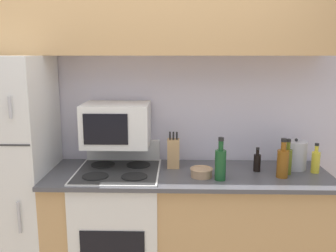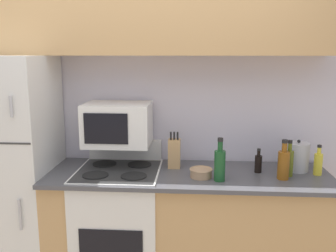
{
  "view_description": "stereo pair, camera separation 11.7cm",
  "coord_description": "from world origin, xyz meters",
  "px_view_note": "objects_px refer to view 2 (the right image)",
  "views": [
    {
      "loc": [
        0.24,
        -2.32,
        1.8
      ],
      "look_at": [
        0.17,
        0.28,
        1.28
      ],
      "focal_mm": 40.0,
      "sensor_mm": 36.0,
      "label": 1
    },
    {
      "loc": [
        0.35,
        -2.31,
        1.8
      ],
      "look_at": [
        0.17,
        0.28,
        1.28
      ],
      "focal_mm": 40.0,
      "sensor_mm": 36.0,
      "label": 2
    }
  ],
  "objects_px": {
    "knife_block": "(174,153)",
    "bottle_soy_sauce": "(258,163)",
    "refrigerator": "(12,174)",
    "kettle": "(298,157)",
    "bottle_wine_green": "(220,164)",
    "stove": "(120,227)",
    "bottle_olive_oil": "(289,162)",
    "microwave": "(118,124)",
    "bottle_cooking_spray": "(318,163)",
    "bottle_whiskey": "(284,164)",
    "bowl": "(201,172)"
  },
  "relations": [
    {
      "from": "knife_block",
      "to": "bottle_soy_sauce",
      "type": "xyz_separation_m",
      "value": [
        0.62,
        -0.08,
        -0.04
      ]
    },
    {
      "from": "refrigerator",
      "to": "bottle_soy_sauce",
      "type": "bearing_deg",
      "value": 1.1
    },
    {
      "from": "knife_block",
      "to": "kettle",
      "type": "bearing_deg",
      "value": -0.66
    },
    {
      "from": "bottle_wine_green",
      "to": "kettle",
      "type": "bearing_deg",
      "value": 24.13
    },
    {
      "from": "refrigerator",
      "to": "bottle_wine_green",
      "type": "xyz_separation_m",
      "value": [
        1.56,
        -0.16,
        0.16
      ]
    },
    {
      "from": "refrigerator",
      "to": "kettle",
      "type": "distance_m",
      "value": 2.15
    },
    {
      "from": "stove",
      "to": "bottle_wine_green",
      "type": "xyz_separation_m",
      "value": [
        0.73,
        -0.15,
        0.56
      ]
    },
    {
      "from": "refrigerator",
      "to": "bottle_olive_oil",
      "type": "bearing_deg",
      "value": -0.79
    },
    {
      "from": "microwave",
      "to": "bottle_soy_sauce",
      "type": "height_order",
      "value": "microwave"
    },
    {
      "from": "knife_block",
      "to": "kettle",
      "type": "xyz_separation_m",
      "value": [
        0.92,
        -0.01,
        -0.01
      ]
    },
    {
      "from": "bottle_cooking_spray",
      "to": "bottle_whiskey",
      "type": "relative_size",
      "value": 0.79
    },
    {
      "from": "knife_block",
      "to": "bottle_cooking_spray",
      "type": "bearing_deg",
      "value": -5.49
    },
    {
      "from": "stove",
      "to": "bottle_cooking_spray",
      "type": "relative_size",
      "value": 5.0
    },
    {
      "from": "microwave",
      "to": "bottle_cooking_spray",
      "type": "xyz_separation_m",
      "value": [
        1.46,
        -0.1,
        -0.25
      ]
    },
    {
      "from": "bottle_cooking_spray",
      "to": "bottle_olive_oil",
      "type": "bearing_deg",
      "value": -169.61
    },
    {
      "from": "bottle_cooking_spray",
      "to": "bottle_soy_sauce",
      "type": "height_order",
      "value": "bottle_cooking_spray"
    },
    {
      "from": "microwave",
      "to": "bottle_cooking_spray",
      "type": "bearing_deg",
      "value": -3.8
    },
    {
      "from": "bottle_whiskey",
      "to": "kettle",
      "type": "height_order",
      "value": "bottle_whiskey"
    },
    {
      "from": "microwave",
      "to": "bottle_wine_green",
      "type": "bearing_deg",
      "value": -19.93
    },
    {
      "from": "refrigerator",
      "to": "bottle_olive_oil",
      "type": "relative_size",
      "value": 6.81
    },
    {
      "from": "stove",
      "to": "bottle_cooking_spray",
      "type": "height_order",
      "value": "bottle_cooking_spray"
    },
    {
      "from": "stove",
      "to": "bottle_wine_green",
      "type": "height_order",
      "value": "bottle_wine_green"
    },
    {
      "from": "bottle_wine_green",
      "to": "bottle_soy_sauce",
      "type": "distance_m",
      "value": 0.36
    },
    {
      "from": "bottle_cooking_spray",
      "to": "kettle",
      "type": "bearing_deg",
      "value": 143.61
    },
    {
      "from": "microwave",
      "to": "kettle",
      "type": "height_order",
      "value": "microwave"
    },
    {
      "from": "stove",
      "to": "bowl",
      "type": "relative_size",
      "value": 6.76
    },
    {
      "from": "bowl",
      "to": "kettle",
      "type": "xyz_separation_m",
      "value": [
        0.71,
        0.2,
        0.07
      ]
    },
    {
      "from": "knife_block",
      "to": "microwave",
      "type": "bearing_deg",
      "value": -179.7
    },
    {
      "from": "stove",
      "to": "bottle_whiskey",
      "type": "bearing_deg",
      "value": -4.37
    },
    {
      "from": "knife_block",
      "to": "bottle_cooking_spray",
      "type": "distance_m",
      "value": 1.04
    },
    {
      "from": "microwave",
      "to": "bottle_whiskey",
      "type": "distance_m",
      "value": 1.23
    },
    {
      "from": "microwave",
      "to": "bottle_wine_green",
      "type": "xyz_separation_m",
      "value": [
        0.75,
        -0.27,
        -0.21
      ]
    },
    {
      "from": "stove",
      "to": "bottle_olive_oil",
      "type": "xyz_separation_m",
      "value": [
        1.23,
        -0.02,
        0.55
      ]
    },
    {
      "from": "bottle_wine_green",
      "to": "bottle_whiskey",
      "type": "relative_size",
      "value": 1.07
    },
    {
      "from": "stove",
      "to": "bottle_whiskey",
      "type": "xyz_separation_m",
      "value": [
        1.17,
        -0.09,
        0.56
      ]
    },
    {
      "from": "bowl",
      "to": "bottle_wine_green",
      "type": "relative_size",
      "value": 0.54
    },
    {
      "from": "refrigerator",
      "to": "stove",
      "type": "xyz_separation_m",
      "value": [
        0.83,
        -0.01,
        -0.4
      ]
    },
    {
      "from": "bottle_whiskey",
      "to": "bottle_soy_sauce",
      "type": "xyz_separation_m",
      "value": [
        -0.15,
        0.14,
        -0.04
      ]
    },
    {
      "from": "stove",
      "to": "knife_block",
      "type": "bearing_deg",
      "value": 16.63
    },
    {
      "from": "bottle_cooking_spray",
      "to": "bottle_olive_oil",
      "type": "height_order",
      "value": "bottle_olive_oil"
    },
    {
      "from": "stove",
      "to": "bowl",
      "type": "distance_m",
      "value": 0.78
    },
    {
      "from": "bottle_wine_green",
      "to": "bottle_cooking_spray",
      "type": "bearing_deg",
      "value": 13.87
    },
    {
      "from": "refrigerator",
      "to": "stove",
      "type": "relative_size",
      "value": 1.61
    },
    {
      "from": "bottle_soy_sauce",
      "to": "bowl",
      "type": "bearing_deg",
      "value": -161.75
    },
    {
      "from": "bowl",
      "to": "knife_block",
      "type": "bearing_deg",
      "value": 133.35
    },
    {
      "from": "knife_block",
      "to": "bowl",
      "type": "bearing_deg",
      "value": -46.65
    },
    {
      "from": "microwave",
      "to": "bottle_whiskey",
      "type": "bearing_deg",
      "value": -9.92
    },
    {
      "from": "knife_block",
      "to": "bottle_olive_oil",
      "type": "distance_m",
      "value": 0.83
    },
    {
      "from": "refrigerator",
      "to": "kettle",
      "type": "xyz_separation_m",
      "value": [
        2.15,
        0.1,
        0.15
      ]
    },
    {
      "from": "bottle_soy_sauce",
      "to": "knife_block",
      "type": "bearing_deg",
      "value": 173.08
    }
  ]
}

